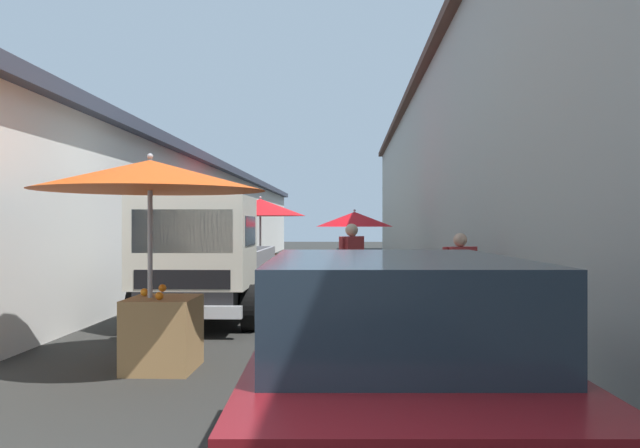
% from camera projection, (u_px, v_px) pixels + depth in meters
% --- Properties ---
extents(ground, '(90.00, 90.00, 0.00)m').
position_uv_depth(ground, '(308.00, 293.00, 15.48)').
color(ground, '#282826').
extents(building_left_whitewash, '(49.80, 7.50, 3.66)m').
position_uv_depth(building_left_whitewash, '(72.00, 218.00, 18.01)').
color(building_left_whitewash, silver).
rests_on(building_left_whitewash, ground).
extents(building_right_concrete, '(49.80, 7.50, 6.33)m').
position_uv_depth(building_right_concrete, '(562.00, 168.00, 17.44)').
color(building_right_concrete, '#A39E93').
rests_on(building_right_concrete, ground).
extents(fruit_stall_far_right, '(2.49, 2.49, 2.43)m').
position_uv_depth(fruit_stall_far_right, '(261.00, 215.00, 17.77)').
color(fruit_stall_far_right, '#9E9EA3').
rests_on(fruit_stall_far_right, ground).
extents(fruit_stall_far_left, '(2.62, 2.62, 2.46)m').
position_uv_depth(fruit_stall_far_left, '(152.00, 204.00, 7.35)').
color(fruit_stall_far_left, '#9E9EA3').
rests_on(fruit_stall_far_left, ground).
extents(fruit_stall_near_left, '(2.18, 2.18, 2.08)m').
position_uv_depth(fruit_stall_near_left, '(355.00, 228.00, 18.24)').
color(fruit_stall_near_left, '#9E9EA3').
rests_on(fruit_stall_near_left, ground).
extents(hatchback_car, '(3.98, 2.06, 1.45)m').
position_uv_depth(hatchback_car, '(390.00, 365.00, 4.22)').
color(hatchback_car, '#600F14').
rests_on(hatchback_car, ground).
extents(delivery_truck, '(4.94, 2.01, 2.08)m').
position_uv_depth(delivery_truck, '(203.00, 261.00, 10.74)').
color(delivery_truck, black).
rests_on(delivery_truck, ground).
extents(vendor_by_crates, '(0.54, 0.45, 1.67)m').
position_uv_depth(vendor_by_crates, '(352.00, 263.00, 11.47)').
color(vendor_by_crates, '#665B4C').
rests_on(vendor_by_crates, ground).
extents(vendor_in_shade, '(0.38, 0.56, 1.53)m').
position_uv_depth(vendor_in_shade, '(460.00, 277.00, 9.67)').
color(vendor_in_shade, '#665B4C').
rests_on(vendor_in_shade, ground).
extents(parked_scooter, '(1.67, 0.57, 1.14)m').
position_uv_depth(parked_scooter, '(370.00, 298.00, 10.59)').
color(parked_scooter, black).
rests_on(parked_scooter, ground).
extents(plastic_stool, '(0.30, 0.30, 0.43)m').
position_uv_depth(plastic_stool, '(228.00, 289.00, 13.34)').
color(plastic_stool, '#1E8C3F').
rests_on(plastic_stool, ground).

